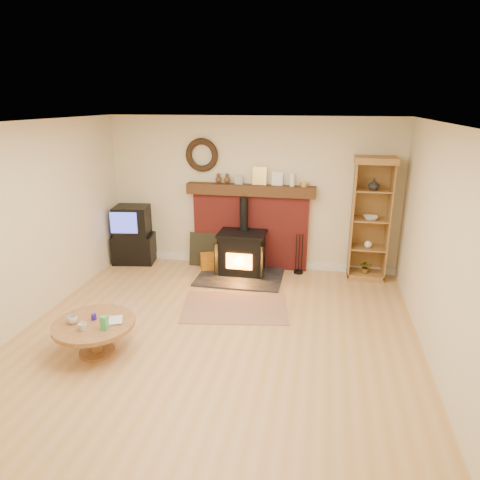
% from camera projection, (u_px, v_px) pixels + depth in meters
% --- Properties ---
extents(ground, '(5.50, 5.50, 0.00)m').
position_uv_depth(ground, '(212.00, 345.00, 5.20)').
color(ground, tan).
rests_on(ground, ground).
extents(room_shell, '(5.02, 5.52, 2.61)m').
position_uv_depth(room_shell, '(209.00, 206.00, 4.76)').
color(room_shell, beige).
rests_on(room_shell, ground).
extents(chimney_breast, '(2.20, 0.22, 1.78)m').
position_uv_depth(chimney_breast, '(250.00, 223.00, 7.44)').
color(chimney_breast, maroon).
rests_on(chimney_breast, ground).
extents(wood_stove, '(1.40, 1.00, 1.30)m').
position_uv_depth(wood_stove, '(242.00, 254.00, 7.22)').
color(wood_stove, black).
rests_on(wood_stove, ground).
extents(area_rug, '(1.63, 1.25, 0.01)m').
position_uv_depth(area_rug, '(235.00, 307.00, 6.14)').
color(area_rug, brown).
rests_on(area_rug, ground).
extents(tv_unit, '(0.78, 0.60, 1.05)m').
position_uv_depth(tv_unit, '(133.00, 236.00, 7.74)').
color(tv_unit, black).
rests_on(tv_unit, ground).
extents(curio_cabinet, '(0.64, 0.47, 2.01)m').
position_uv_depth(curio_cabinet, '(370.00, 219.00, 6.90)').
color(curio_cabinet, olive).
rests_on(curio_cabinet, ground).
extents(firelog_box, '(0.52, 0.42, 0.28)m').
position_uv_depth(firelog_box, '(214.00, 262.00, 7.51)').
color(firelog_box, '#D3BF0E').
rests_on(firelog_box, ground).
extents(leaning_painting, '(0.50, 0.13, 0.60)m').
position_uv_depth(leaning_painting, '(203.00, 249.00, 7.64)').
color(leaning_painting, black).
rests_on(leaning_painting, ground).
extents(fire_tools, '(0.16, 0.16, 0.70)m').
position_uv_depth(fire_tools, '(299.00, 266.00, 7.33)').
color(fire_tools, black).
rests_on(fire_tools, ground).
extents(coffee_table, '(0.94, 0.94, 0.56)m').
position_uv_depth(coffee_table, '(94.00, 328.00, 4.94)').
color(coffee_table, brown).
rests_on(coffee_table, ground).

